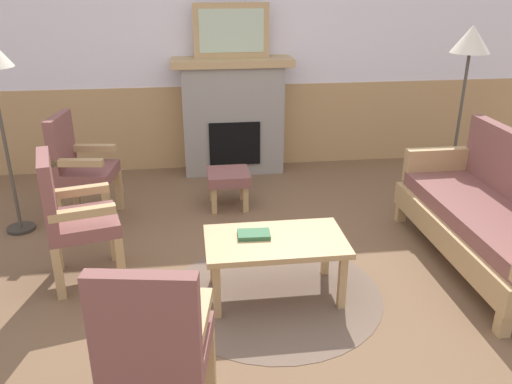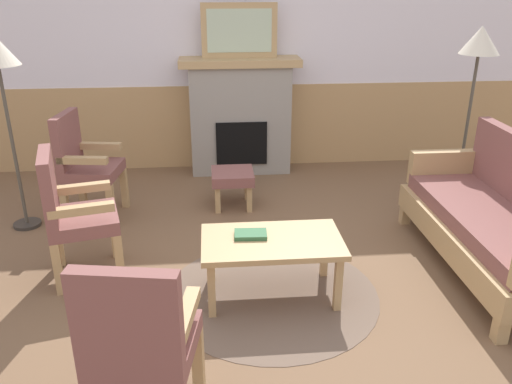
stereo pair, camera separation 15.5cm
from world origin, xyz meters
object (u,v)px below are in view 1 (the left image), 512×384
(fireplace, at_px, (233,115))
(couch, at_px, (492,218))
(coffee_table, at_px, (275,246))
(floor_lamp_by_couch, at_px, (470,51))
(armchair_near_fireplace, at_px, (71,213))
(armchair_by_window_left, at_px, (78,164))
(framed_picture, at_px, (231,31))
(armchair_front_left, at_px, (154,342))
(book_on_table, at_px, (254,234))
(footstool, at_px, (228,179))

(fireplace, bearing_deg, couch, -53.53)
(coffee_table, distance_m, floor_lamp_by_couch, 2.81)
(armchair_near_fireplace, bearing_deg, fireplace, 58.45)
(armchair_by_window_left, bearing_deg, framed_picture, 36.56)
(coffee_table, distance_m, armchair_front_left, 1.36)
(armchair_front_left, bearing_deg, book_on_table, 62.57)
(framed_picture, height_order, couch, framed_picture)
(framed_picture, distance_m, floor_lamp_by_couch, 2.36)
(fireplace, distance_m, framed_picture, 0.91)
(fireplace, bearing_deg, armchair_by_window_left, -143.45)
(fireplace, distance_m, armchair_near_fireplace, 2.58)
(framed_picture, relative_size, couch, 0.44)
(couch, xyz_separation_m, floor_lamp_by_couch, (0.38, 1.37, 1.05))
(footstool, height_order, armchair_near_fireplace, armchair_near_fireplace)
(coffee_table, bearing_deg, footstool, 97.20)
(couch, bearing_deg, armchair_front_left, -151.55)
(footstool, xyz_separation_m, armchair_near_fireplace, (-1.21, -1.19, 0.25))
(fireplace, distance_m, couch, 2.96)
(book_on_table, height_order, armchair_front_left, armchair_front_left)
(couch, xyz_separation_m, book_on_table, (-1.84, -0.15, 0.06))
(coffee_table, relative_size, book_on_table, 4.33)
(couch, bearing_deg, armchair_near_fireplace, 176.70)
(footstool, bearing_deg, floor_lamp_by_couch, 0.03)
(fireplace, xyz_separation_m, armchair_near_fireplace, (-1.35, -2.19, -0.11))
(couch, height_order, footstool, couch)
(footstool, bearing_deg, coffee_table, -82.80)
(floor_lamp_by_couch, bearing_deg, couch, -105.51)
(armchair_front_left, bearing_deg, footstool, 78.36)
(armchair_by_window_left, relative_size, floor_lamp_by_couch, 0.58)
(fireplace, height_order, floor_lamp_by_couch, floor_lamp_by_couch)
(book_on_table, bearing_deg, fireplace, 88.10)
(framed_picture, height_order, armchair_near_fireplace, framed_picture)
(footstool, relative_size, armchair_near_fireplace, 0.41)
(book_on_table, bearing_deg, footstool, 92.12)
(fireplace, xyz_separation_m, couch, (1.75, -2.37, -0.26))
(coffee_table, bearing_deg, framed_picture, 91.30)
(fireplace, height_order, armchair_front_left, fireplace)
(armchair_by_window_left, height_order, floor_lamp_by_couch, floor_lamp_by_couch)
(book_on_table, xyz_separation_m, footstool, (-0.06, 1.52, -0.17))
(coffee_table, xyz_separation_m, footstool, (-0.20, 1.57, -0.10))
(framed_picture, bearing_deg, footstool, -97.91)
(armchair_near_fireplace, bearing_deg, couch, -3.30)
(coffee_table, relative_size, armchair_front_left, 0.98)
(footstool, bearing_deg, armchair_near_fireplace, -135.45)
(coffee_table, bearing_deg, armchair_front_left, -123.83)
(footstool, bearing_deg, book_on_table, -87.88)
(armchair_by_window_left, bearing_deg, couch, -21.31)
(footstool, relative_size, armchair_front_left, 0.41)
(couch, distance_m, armchair_front_left, 2.79)
(coffee_table, distance_m, armchair_by_window_left, 2.14)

